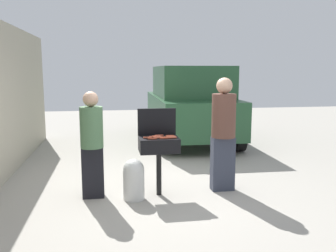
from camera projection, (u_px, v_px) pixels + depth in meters
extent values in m
plane|color=#9E998E|center=(160.00, 191.00, 5.77)|extent=(24.00, 24.00, 0.00)
cylinder|color=black|center=(159.00, 173.00, 5.54)|extent=(0.08, 0.08, 0.69)
cube|color=black|center=(159.00, 144.00, 5.47)|extent=(0.60, 0.44, 0.22)
cube|color=black|center=(157.00, 122.00, 5.63)|extent=(0.60, 0.05, 0.42)
cylinder|color=#AD4228|center=(153.00, 137.00, 5.43)|extent=(0.13, 0.04, 0.03)
cylinder|color=#B74C33|center=(172.00, 138.00, 5.36)|extent=(0.13, 0.03, 0.03)
cylinder|color=#B74C33|center=(156.00, 136.00, 5.48)|extent=(0.13, 0.04, 0.03)
cylinder|color=#AD4228|center=(152.00, 139.00, 5.28)|extent=(0.13, 0.04, 0.03)
cylinder|color=#C6593D|center=(157.00, 137.00, 5.40)|extent=(0.13, 0.04, 0.03)
cylinder|color=#B74C33|center=(148.00, 138.00, 5.36)|extent=(0.13, 0.03, 0.03)
cylinder|color=#C6593D|center=(171.00, 137.00, 5.43)|extent=(0.13, 0.04, 0.03)
cylinder|color=#AD4228|center=(166.00, 137.00, 5.39)|extent=(0.13, 0.04, 0.03)
cylinder|color=#AD4228|center=(164.00, 138.00, 5.32)|extent=(0.13, 0.03, 0.03)
cylinder|color=#B74C33|center=(159.00, 135.00, 5.53)|extent=(0.13, 0.03, 0.03)
cylinder|color=#AD4228|center=(170.00, 136.00, 5.50)|extent=(0.13, 0.03, 0.03)
cylinder|color=#B74C33|center=(158.00, 138.00, 5.35)|extent=(0.13, 0.04, 0.03)
cylinder|color=silver|center=(134.00, 184.00, 5.36)|extent=(0.32, 0.32, 0.46)
sphere|color=silver|center=(134.00, 169.00, 5.32)|extent=(0.31, 0.31, 0.31)
cube|color=black|center=(93.00, 173.00, 5.42)|extent=(0.32, 0.18, 0.77)
cylinder|color=#4C724C|center=(91.00, 127.00, 5.31)|extent=(0.34, 0.34, 0.61)
sphere|color=tan|center=(91.00, 99.00, 5.25)|extent=(0.23, 0.23, 0.23)
cube|color=#333847|center=(223.00, 164.00, 5.76)|extent=(0.36, 0.20, 0.87)
cylinder|color=brown|center=(224.00, 116.00, 5.64)|extent=(0.38, 0.38, 0.69)
sphere|color=tan|center=(224.00, 86.00, 5.57)|extent=(0.25, 0.25, 0.25)
cube|color=#234C2D|center=(189.00, 112.00, 9.86)|extent=(2.00, 4.44, 0.90)
cube|color=#234C2D|center=(191.00, 82.00, 9.54)|extent=(1.82, 2.64, 0.80)
cylinder|color=black|center=(239.00, 138.00, 8.55)|extent=(0.23, 0.64, 0.64)
cylinder|color=black|center=(164.00, 140.00, 8.30)|extent=(0.23, 0.64, 0.64)
cylinder|color=black|center=(207.00, 120.00, 11.56)|extent=(0.23, 0.64, 0.64)
cylinder|color=black|center=(151.00, 121.00, 11.31)|extent=(0.23, 0.64, 0.64)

